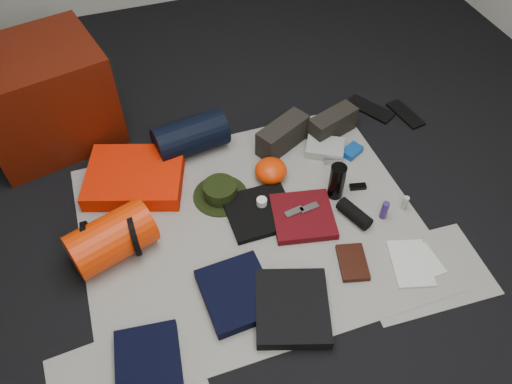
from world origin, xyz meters
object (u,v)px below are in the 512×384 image
object	(u,v)px
water_bottle	(337,181)
paperback_book	(353,262)
red_cabinet	(43,97)
sleeping_pad	(135,177)
compact_camera	(333,159)
navy_duffel	(191,136)
stuff_sack	(112,239)

from	to	relation	value
water_bottle	paperback_book	xyz separation A→B (m)	(-0.10, -0.41, -0.09)
red_cabinet	sleeping_pad	bearing A→B (deg)	-68.10
compact_camera	navy_duffel	bearing A→B (deg)	175.09
red_cabinet	stuff_sack	xyz separation A→B (m)	(0.20, -0.92, -0.16)
water_bottle	compact_camera	xyz separation A→B (m)	(0.09, 0.22, -0.08)
sleeping_pad	paperback_book	distance (m)	1.18
sleeping_pad	red_cabinet	bearing A→B (deg)	125.03
water_bottle	stuff_sack	bearing A→B (deg)	179.71
navy_duffel	water_bottle	distance (m)	0.82
red_cabinet	paperback_book	world-z (taller)	red_cabinet
sleeping_pad	paperback_book	xyz separation A→B (m)	(0.84, -0.82, -0.03)
sleeping_pad	paperback_book	bearing A→B (deg)	-44.16
water_bottle	navy_duffel	bearing A→B (deg)	137.81
compact_camera	paperback_book	xyz separation A→B (m)	(-0.19, -0.63, -0.01)
sleeping_pad	compact_camera	bearing A→B (deg)	-10.60
red_cabinet	paperback_book	size ratio (longest dim) A/B	3.45
water_bottle	paperback_book	size ratio (longest dim) A/B	1.05
navy_duffel	compact_camera	xyz separation A→B (m)	(0.70, -0.33, -0.08)
paperback_book	sleeping_pad	bearing A→B (deg)	150.17
red_cabinet	water_bottle	xyz separation A→B (m)	(1.30, -0.92, -0.17)
stuff_sack	water_bottle	distance (m)	1.11
stuff_sack	compact_camera	bearing A→B (deg)	10.01
navy_duffel	stuff_sack	bearing A→B (deg)	-140.62
sleeping_pad	navy_duffel	xyz separation A→B (m)	(0.34, 0.14, 0.06)
sleeping_pad	stuff_sack	xyz separation A→B (m)	(-0.16, -0.41, 0.07)
navy_duffel	paperback_book	xyz separation A→B (m)	(0.51, -0.96, -0.09)
compact_camera	paperback_book	distance (m)	0.65
stuff_sack	paperback_book	bearing A→B (deg)	-22.32
stuff_sack	paperback_book	size ratio (longest dim) A/B	1.96
red_cabinet	stuff_sack	distance (m)	0.95
compact_camera	red_cabinet	bearing A→B (deg)	173.75
red_cabinet	stuff_sack	size ratio (longest dim) A/B	1.76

